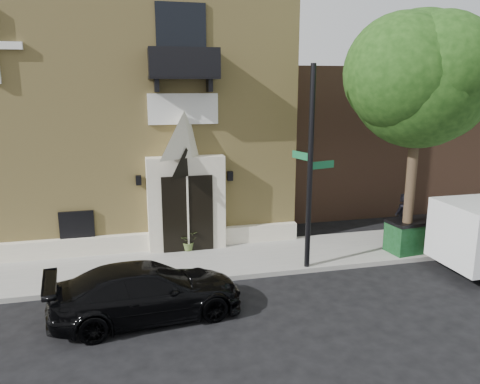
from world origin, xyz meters
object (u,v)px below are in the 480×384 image
object	(u,v)px
dumpster	(412,235)
street_sign	(310,169)
pedestrian_near	(402,219)
black_sedan	(147,291)
fire_hydrant	(437,242)

from	to	relation	value
dumpster	street_sign	bearing A→B (deg)	179.58
street_sign	pedestrian_near	size ratio (longest dim) A/B	3.31
street_sign	dumpster	world-z (taller)	street_sign
street_sign	dumpster	bearing A→B (deg)	-8.99
black_sedan	pedestrian_near	distance (m)	9.44
black_sedan	fire_hydrant	size ratio (longest dim) A/B	5.61
fire_hydrant	dumpster	size ratio (longest dim) A/B	0.48
black_sedan	fire_hydrant	xyz separation A→B (m)	(9.61, 1.85, -0.12)
pedestrian_near	dumpster	bearing A→B (deg)	62.59
fire_hydrant	pedestrian_near	distance (m)	1.42
black_sedan	street_sign	bearing A→B (deg)	-75.94
street_sign	dumpster	xyz separation A→B (m)	(3.95, 0.43, -2.53)
dumpster	pedestrian_near	size ratio (longest dim) A/B	0.96
black_sedan	fire_hydrant	world-z (taller)	black_sedan
black_sedan	street_sign	xyz separation A→B (m)	(4.98, 1.87, 2.55)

